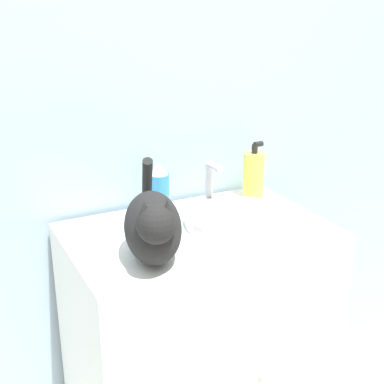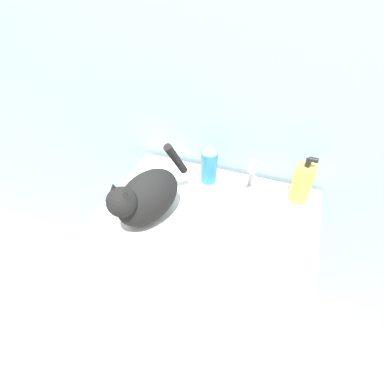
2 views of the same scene
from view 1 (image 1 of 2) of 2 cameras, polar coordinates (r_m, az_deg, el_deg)
The scene contains 7 objects.
wall_back at distance 1.71m, azimuth -3.85°, elevation 12.79°, with size 6.00×0.05×2.50m.
vanity_cabinet at distance 1.78m, azimuth 0.62°, elevation -16.20°, with size 0.76×0.50×0.82m.
sink_basin at distance 1.60m, azimuth 4.64°, elevation -2.90°, with size 0.30×0.30×0.04m.
faucet at distance 1.71m, azimuth 1.90°, elevation 0.39°, with size 0.17×0.09×0.16m.
cat at distance 1.36m, azimuth -4.18°, elevation -3.62°, with size 0.22×0.36×0.24m.
soap_bottle at distance 1.81m, azimuth 6.59°, elevation 1.89°, with size 0.07×0.07×0.19m.
spray_bottle at distance 1.65m, azimuth -3.54°, elevation 0.19°, with size 0.06×0.06×0.17m.
Camera 1 is at (-0.67, -1.03, 1.47)m, focal length 50.00 mm.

